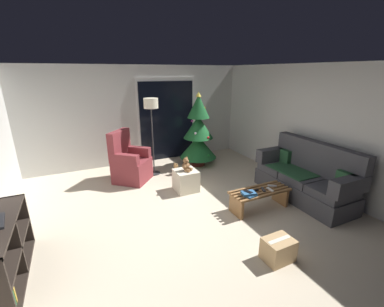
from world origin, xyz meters
TOP-DOWN VIEW (x-y plane):
  - ground_plane at (0.00, 0.00)m, footprint 7.00×7.00m
  - wall_back at (0.00, 3.06)m, footprint 5.72×0.12m
  - wall_right at (2.86, 0.00)m, footprint 0.12×6.00m
  - patio_door_frame at (0.74, 2.99)m, footprint 1.60×0.02m
  - patio_door_glass at (0.74, 2.97)m, footprint 1.50×0.02m
  - couch at (2.32, -0.36)m, footprint 0.80×1.95m
  - coffee_table at (1.23, -0.34)m, footprint 1.10×0.40m
  - remote_graphite at (1.28, -0.36)m, footprint 0.10×0.16m
  - remote_white at (1.38, -0.41)m, footprint 0.06×0.16m
  - remote_silver at (1.52, -0.31)m, footprint 0.15×0.13m
  - remote_black at (1.11, -0.33)m, footprint 0.16×0.07m
  - book_stack at (0.92, -0.42)m, footprint 0.25×0.22m
  - cell_phone at (0.91, -0.41)m, footprint 0.11×0.16m
  - christmas_tree at (1.25, 2.11)m, footprint 0.94×0.94m
  - armchair at (-0.56, 1.89)m, footprint 0.97×0.97m
  - floor_lamp at (0.03, 2.03)m, footprint 0.32×0.32m
  - ottoman at (0.35, 0.89)m, footprint 0.44×0.44m
  - teddy_bear_chestnut at (0.36, 0.88)m, footprint 0.21×0.22m
  - teddy_bear_honey_by_tree at (0.49, 1.76)m, footprint 0.22×0.21m
  - cardboard_box_taped_mid_floor at (0.61, -1.46)m, footprint 0.39×0.30m

SIDE VIEW (x-z plane):
  - ground_plane at x=0.00m, z-range 0.00..0.00m
  - teddy_bear_honey_by_tree at x=0.49m, z-range -0.02..0.26m
  - cardboard_box_taped_mid_floor at x=0.61m, z-range 0.00..0.31m
  - ottoman at x=0.35m, z-range 0.00..0.44m
  - coffee_table at x=1.23m, z-range 0.06..0.43m
  - remote_graphite at x=1.28m, z-range 0.37..0.39m
  - remote_white at x=1.38m, z-range 0.37..0.39m
  - remote_silver at x=1.52m, z-range 0.37..0.39m
  - remote_black at x=1.11m, z-range 0.37..0.39m
  - couch at x=2.32m, z-range -0.14..0.94m
  - book_stack at x=0.92m, z-range 0.37..0.43m
  - armchair at x=-0.56m, z-range -0.16..0.97m
  - cell_phone at x=0.91m, z-range 0.43..0.44m
  - teddy_bear_chestnut at x=0.36m, z-range 0.41..0.70m
  - christmas_tree at x=1.25m, z-range -0.10..1.78m
  - patio_door_glass at x=0.74m, z-range 0.00..2.10m
  - patio_door_frame at x=0.74m, z-range 0.00..2.20m
  - wall_back at x=0.00m, z-range 0.00..2.50m
  - wall_right at x=2.86m, z-range 0.00..2.50m
  - floor_lamp at x=0.03m, z-range 0.61..2.40m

